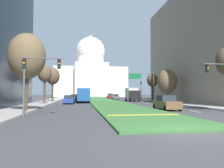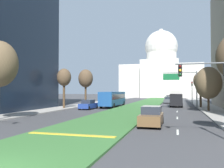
% 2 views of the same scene
% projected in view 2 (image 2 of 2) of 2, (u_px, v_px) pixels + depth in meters
% --- Properties ---
extents(ground_plane, '(260.00, 260.00, 0.00)m').
position_uv_depth(ground_plane, '(149.00, 103.00, 61.43)').
color(ground_plane, '#3D3D3F').
extents(grass_median, '(7.13, 98.70, 0.14)m').
position_uv_depth(grass_median, '(146.00, 104.00, 56.15)').
color(grass_median, '#386B33').
rests_on(grass_median, ground_plane).
extents(median_curb_nose, '(6.42, 0.50, 0.04)m').
position_uv_depth(median_curb_nose, '(71.00, 135.00, 16.25)').
color(median_curb_nose, gold).
rests_on(median_curb_nose, grass_median).
extents(lane_dashes_right, '(0.16, 39.82, 0.01)m').
position_uv_depth(lane_dashes_right, '(177.00, 111.00, 36.16)').
color(lane_dashes_right, silver).
rests_on(lane_dashes_right, ground_plane).
extents(sidewalk_left, '(4.00, 98.70, 0.15)m').
position_uv_depth(sidewalk_left, '(88.00, 104.00, 54.22)').
color(sidewalk_left, '#9E9991').
rests_on(sidewalk_left, ground_plane).
extents(sidewalk_right, '(4.00, 98.70, 0.15)m').
position_uv_depth(sidewalk_right, '(205.00, 106.00, 47.50)').
color(sidewalk_right, '#9E9991').
rests_on(sidewalk_right, ground_plane).
extents(capitol_building, '(36.53, 29.88, 33.17)m').
position_uv_depth(capitol_building, '(161.00, 73.00, 113.86)').
color(capitol_building, silver).
rests_on(capitol_building, ground_plane).
extents(traffic_light_near_right, '(3.34, 0.35, 5.20)m').
position_uv_depth(traffic_light_near_right, '(212.00, 82.00, 15.67)').
color(traffic_light_near_right, '#515456').
rests_on(traffic_light_near_right, ground_plane).
extents(traffic_light_far_right, '(0.28, 0.35, 5.20)m').
position_uv_depth(traffic_light_far_right, '(192.00, 90.00, 49.12)').
color(traffic_light_far_right, '#515456').
rests_on(traffic_light_far_right, ground_plane).
extents(overhead_guide_sign, '(5.71, 0.20, 6.50)m').
position_uv_depth(overhead_guide_sign, '(184.00, 82.00, 40.60)').
color(overhead_guide_sign, '#515456').
rests_on(overhead_guide_sign, ground_plane).
extents(street_tree_left_mid, '(2.45, 2.45, 7.06)m').
position_uv_depth(street_tree_left_mid, '(64.00, 78.00, 41.15)').
color(street_tree_left_mid, '#4C3823').
rests_on(street_tree_left_mid, ground_plane).
extents(street_tree_right_mid, '(3.90, 3.90, 6.80)m').
position_uv_depth(street_tree_right_mid, '(208.00, 83.00, 35.49)').
color(street_tree_right_mid, '#4C3823').
rests_on(street_tree_right_mid, ground_plane).
extents(street_tree_left_far, '(3.10, 3.10, 7.72)m').
position_uv_depth(street_tree_left_far, '(86.00, 79.00, 50.18)').
color(street_tree_left_far, '#4C3823').
rests_on(street_tree_left_far, ground_plane).
extents(street_tree_right_far, '(2.58, 2.58, 6.62)m').
position_uv_depth(street_tree_right_far, '(200.00, 81.00, 43.35)').
color(street_tree_right_far, '#4C3823').
rests_on(street_tree_right_far, ground_plane).
extents(sedan_lead_stopped, '(1.98, 4.54, 1.79)m').
position_uv_depth(sedan_lead_stopped, '(151.00, 117.00, 21.42)').
color(sedan_lead_stopped, brown).
rests_on(sedan_lead_stopped, ground_plane).
extents(sedan_midblock, '(2.11, 4.50, 1.63)m').
position_uv_depth(sedan_midblock, '(88.00, 105.00, 40.22)').
color(sedan_midblock, navy).
rests_on(sedan_midblock, ground_plane).
extents(sedan_distant, '(1.92, 4.29, 1.73)m').
position_uv_depth(sedan_distant, '(107.00, 102.00, 48.77)').
color(sedan_distant, brown).
rests_on(sedan_distant, ground_plane).
extents(sedan_far_horizon, '(2.06, 4.68, 1.66)m').
position_uv_depth(sedan_far_horizon, '(168.00, 100.00, 59.35)').
color(sedan_far_horizon, '#4C5156').
rests_on(sedan_far_horizon, ground_plane).
extents(sedan_very_far, '(2.04, 4.67, 1.79)m').
position_uv_depth(sedan_very_far, '(169.00, 98.00, 70.61)').
color(sedan_very_far, maroon).
rests_on(sedan_very_far, ground_plane).
extents(box_truck_delivery, '(2.40, 6.40, 3.20)m').
position_uv_depth(box_truck_delivery, '(176.00, 98.00, 46.50)').
color(box_truck_delivery, black).
rests_on(box_truck_delivery, ground_plane).
extents(city_bus, '(2.62, 11.00, 2.95)m').
position_uv_depth(city_bus, '(113.00, 98.00, 45.62)').
color(city_bus, '#1E4C8C').
rests_on(city_bus, ground_plane).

